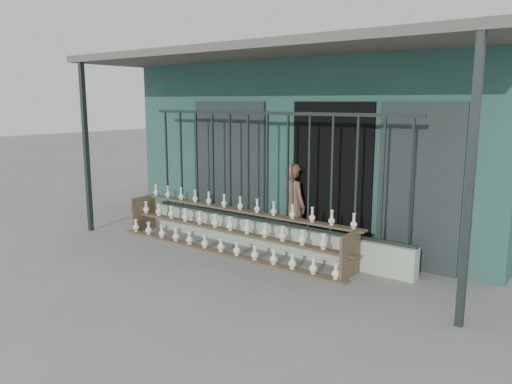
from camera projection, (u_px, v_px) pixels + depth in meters
The scene contains 6 objects.
ground at pixel (214, 270), 7.23m from camera, with size 60.00×60.00×0.00m, color slate.
workshop_building at pixel (351, 140), 10.24m from camera, with size 7.40×6.60×3.21m.
parapet_wall at pixel (267, 236), 8.21m from camera, with size 5.00×0.20×0.45m, color #AEC4A8.
security_fence at pixel (267, 168), 8.00m from camera, with size 5.00×0.04×1.80m.
shelf_rack at pixel (230, 228), 8.12m from camera, with size 4.50×0.68×0.85m.
elderly_woman at pixel (294, 206), 8.22m from camera, with size 0.52×0.34×1.41m, color brown.
Camera 1 is at (4.67, -5.13, 2.41)m, focal length 35.00 mm.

